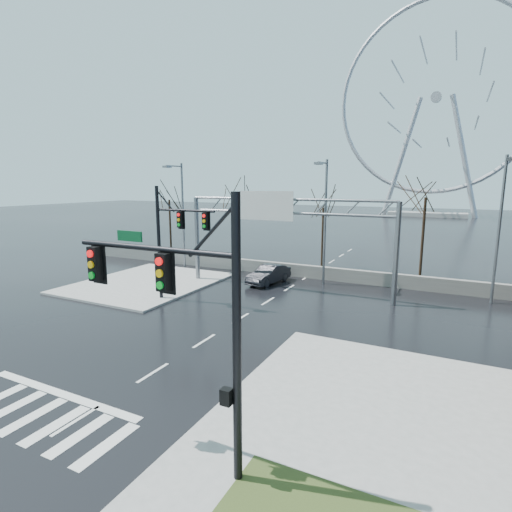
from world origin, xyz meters
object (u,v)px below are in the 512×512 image
Objects in this scene: signal_mast_near at (192,308)px; ferris_wheel at (436,105)px; sign_gantry at (280,224)px; car at (269,274)px; signal_mast_far at (171,233)px.

signal_mast_near is 0.16× the size of ferris_wheel.
sign_gantry is at bearing -93.84° from ferris_wheel.
signal_mast_near is at bearing -89.92° from ferris_wheel.
sign_gantry is (-5.52, 19.00, 0.31)m from signal_mast_near.
sign_gantry is 5.07m from car.
signal_mast_far is 9.52m from car.
signal_mast_far is 89.30m from ferris_wheel.
ferris_wheel is at bearing 94.52° from car.
ferris_wheel reaches higher than car.
car is at bearing 64.10° from signal_mast_far.
sign_gantry is 3.61× the size of car.
sign_gantry is at bearing 106.19° from signal_mast_near.
signal_mast_near is 0.49× the size of sign_gantry.
car is (-1.74, 1.73, -4.44)m from sign_gantry.
signal_mast_near is 1.77× the size of car.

